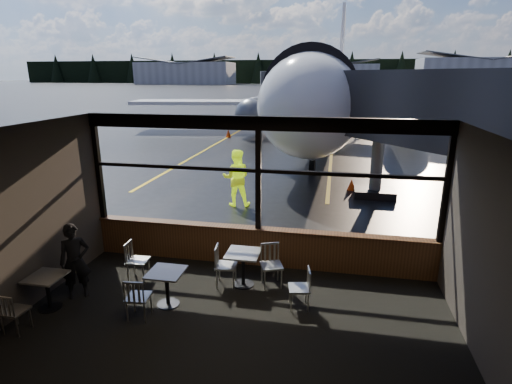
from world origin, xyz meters
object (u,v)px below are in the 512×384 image
(chair_near_e, at_px, (299,289))
(chair_mid_s, at_px, (138,297))
(cone_wing, at_px, (228,133))
(cafe_table_left, at_px, (48,292))
(jet_bridge, at_px, (394,137))
(cafe_table_mid, at_px, (167,288))
(chair_mid_w, at_px, (138,261))
(passenger, at_px, (75,261))
(chair_near_n, at_px, (272,266))
(chair_near_w, at_px, (226,266))
(chair_left_s, at_px, (15,311))
(cafe_table_near, at_px, (243,269))
(airliner, at_px, (334,53))
(cone_nose, at_px, (351,185))
(ground_crew, at_px, (236,178))

(chair_near_e, relative_size, chair_mid_s, 0.97)
(cone_wing, bearing_deg, cafe_table_left, -83.94)
(jet_bridge, height_order, chair_near_e, jet_bridge)
(jet_bridge, relative_size, cafe_table_mid, 14.74)
(chair_mid_w, height_order, passenger, passenger)
(cafe_table_mid, distance_m, chair_near_n, 2.20)
(chair_near_e, relative_size, chair_near_w, 0.90)
(chair_near_e, bearing_deg, chair_near_n, 30.69)
(chair_left_s, bearing_deg, jet_bridge, 52.92)
(cafe_table_left, relative_size, passenger, 0.45)
(cafe_table_near, height_order, cafe_table_mid, cafe_table_near)
(chair_near_n, bearing_deg, passenger, -3.26)
(airliner, relative_size, chair_mid_w, 42.73)
(cafe_table_near, distance_m, cone_nose, 8.42)
(airliner, height_order, chair_mid_w, airliner)
(jet_bridge, bearing_deg, chair_near_n, -116.00)
(ground_crew, relative_size, cone_wing, 3.43)
(chair_mid_w, xyz_separation_m, chair_left_s, (-1.23, -2.13, -0.05))
(cafe_table_left, distance_m, chair_near_w, 3.47)
(chair_near_w, relative_size, cone_nose, 2.09)
(airliner, bearing_deg, cafe_table_mid, -93.89)
(cafe_table_mid, bearing_deg, cafe_table_near, 39.12)
(jet_bridge, bearing_deg, airliner, 98.18)
(airliner, height_order, cafe_table_left, airliner)
(chair_left_s, bearing_deg, passenger, 76.34)
(chair_left_s, distance_m, ground_crew, 7.98)
(chair_mid_s, bearing_deg, chair_near_n, 30.75)
(cone_nose, bearing_deg, jet_bridge, -51.08)
(chair_mid_w, height_order, ground_crew, ground_crew)
(cafe_table_mid, xyz_separation_m, chair_near_w, (0.93, 0.96, 0.10))
(cafe_table_near, xyz_separation_m, chair_mid_w, (-2.31, -0.21, 0.07))
(airliner, relative_size, ground_crew, 19.60)
(chair_mid_s, relative_size, chair_left_s, 1.08)
(chair_left_s, height_order, ground_crew, ground_crew)
(chair_near_n, xyz_separation_m, chair_mid_s, (-2.21, -1.65, -0.03))
(chair_mid_w, bearing_deg, ground_crew, 166.96)
(airliner, relative_size, cone_nose, 86.77)
(cafe_table_near, relative_size, chair_left_s, 0.96)
(jet_bridge, xyz_separation_m, cafe_table_left, (-7.20, -8.13, -1.99))
(ground_crew, bearing_deg, chair_near_w, 91.27)
(chair_near_e, distance_m, chair_mid_s, 3.01)
(chair_near_n, bearing_deg, cafe_table_mid, 10.56)
(chair_mid_s, bearing_deg, chair_near_w, 43.12)
(ground_crew, bearing_deg, chair_mid_w, 71.00)
(chair_mid_w, relative_size, cone_wing, 1.57)
(cone_nose, bearing_deg, chair_near_w, -109.37)
(airliner, height_order, chair_left_s, airliner)
(ground_crew, height_order, cone_nose, ground_crew)
(cafe_table_mid, height_order, cafe_table_left, cafe_table_mid)
(cone_nose, distance_m, cone_wing, 14.95)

